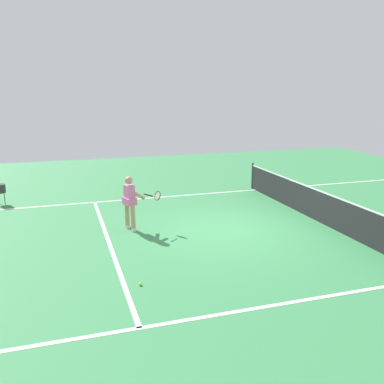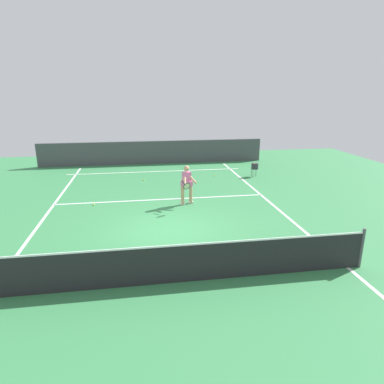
% 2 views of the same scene
% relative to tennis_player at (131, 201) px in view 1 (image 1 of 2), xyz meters
% --- Properties ---
extents(ground_plane, '(28.07, 28.07, 0.00)m').
position_rel_tennis_player_xyz_m(ground_plane, '(0.93, 2.49, -0.85)').
color(ground_plane, '#38844C').
extents(service_line_marking, '(8.52, 0.10, 0.01)m').
position_rel_tennis_player_xyz_m(service_line_marking, '(0.93, -0.75, -0.84)').
color(service_line_marking, white).
rests_on(service_line_marking, ground).
extents(sideline_left_marking, '(0.10, 19.59, 0.01)m').
position_rel_tennis_player_xyz_m(sideline_left_marking, '(-3.33, 2.49, -0.84)').
color(sideline_left_marking, white).
rests_on(sideline_left_marking, ground).
extents(sideline_right_marking, '(0.10, 19.59, 0.01)m').
position_rel_tennis_player_xyz_m(sideline_right_marking, '(5.19, 2.49, -0.84)').
color(sideline_right_marking, white).
rests_on(sideline_right_marking, ground).
extents(court_net, '(9.20, 0.08, 1.05)m').
position_rel_tennis_player_xyz_m(court_net, '(0.93, 5.54, -0.36)').
color(court_net, '#4C4C51').
rests_on(court_net, ground).
extents(tennis_player, '(0.66, 1.08, 1.55)m').
position_rel_tennis_player_xyz_m(tennis_player, '(0.00, 0.00, 0.00)').
color(tennis_player, tan).
rests_on(tennis_player, ground).
extents(tennis_ball_mid, '(0.07, 0.07, 0.07)m').
position_rel_tennis_player_xyz_m(tennis_ball_mid, '(3.62, -0.44, -0.81)').
color(tennis_ball_mid, '#D1E533').
rests_on(tennis_ball_mid, ground).
extents(ball_hopper, '(0.36, 0.36, 0.74)m').
position_rel_tennis_player_xyz_m(ball_hopper, '(-4.12, -3.89, -0.30)').
color(ball_hopper, '#333338').
rests_on(ball_hopper, ground).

